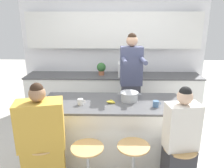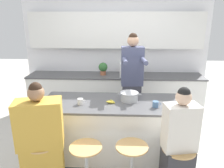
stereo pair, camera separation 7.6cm
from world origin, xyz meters
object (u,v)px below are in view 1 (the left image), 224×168
(fruit_bowl, at_px, (175,106))
(coffee_cup_far, at_px, (156,104))
(bar_stool_rightmost, at_px, (178,167))
(banana_bunch, at_px, (111,102))
(cooking_pot, at_px, (129,96))
(person_cooking, at_px, (131,86))
(kitchen_island, at_px, (112,129))
(person_seated_near, at_px, (180,148))
(bar_stool_leftmost, at_px, (44,163))
(bar_stool_center_left, at_px, (88,166))
(person_wrapped_blanket, at_px, (42,144))
(microwave, at_px, (130,69))
(bar_stool_center_right, at_px, (133,165))
(potted_plant, at_px, (101,68))
(coffee_cup_near, at_px, (81,102))

(fruit_bowl, relative_size, coffee_cup_far, 1.81)
(bar_stool_rightmost, xyz_separation_m, banana_bunch, (-0.84, 0.68, 0.57))
(fruit_bowl, bearing_deg, bar_stool_rightmost, -94.45)
(cooking_pot, distance_m, fruit_bowl, 0.66)
(person_cooking, distance_m, banana_bunch, 0.83)
(bar_stool_rightmost, height_order, person_cooking, person_cooking)
(kitchen_island, bearing_deg, cooking_pot, 14.60)
(person_seated_near, bearing_deg, bar_stool_leftmost, 168.94)
(kitchen_island, relative_size, person_seated_near, 1.49)
(person_seated_near, bearing_deg, bar_stool_center_left, 170.58)
(person_wrapped_blanket, bearing_deg, cooking_pot, 23.94)
(microwave, bearing_deg, kitchen_island, -102.80)
(bar_stool_rightmost, distance_m, banana_bunch, 1.22)
(fruit_bowl, bearing_deg, bar_stool_center_left, -155.05)
(coffee_cup_far, bearing_deg, bar_stool_center_right, -122.41)
(bar_stool_center_left, height_order, cooking_pot, cooking_pot)
(person_seated_near, bearing_deg, banana_bunch, 130.73)
(bar_stool_center_left, relative_size, coffee_cup_far, 5.49)
(bar_stool_rightmost, bearing_deg, person_wrapped_blanket, -179.89)
(person_cooking, bearing_deg, bar_stool_center_left, -116.03)
(bar_stool_rightmost, relative_size, banana_bunch, 4.16)
(kitchen_island, distance_m, potted_plant, 1.69)
(cooking_pot, bearing_deg, bar_stool_center_right, -88.71)
(kitchen_island, height_order, bar_stool_center_right, kitchen_island)
(bar_stool_leftmost, xyz_separation_m, fruit_bowl, (1.69, 0.49, 0.58))
(person_seated_near, distance_m, cooking_pot, 1.03)
(banana_bunch, height_order, microwave, microwave)
(bar_stool_rightmost, relative_size, coffee_cup_far, 5.49)
(bar_stool_leftmost, distance_m, bar_stool_center_left, 0.55)
(bar_stool_center_left, distance_m, bar_stool_center_right, 0.55)
(bar_stool_center_left, height_order, person_cooking, person_cooking)
(fruit_bowl, bearing_deg, bar_stool_leftmost, -163.91)
(bar_stool_leftmost, height_order, person_cooking, person_cooking)
(bar_stool_center_left, distance_m, bar_stool_rightmost, 1.10)
(bar_stool_rightmost, distance_m, coffee_cup_near, 1.53)
(coffee_cup_far, bearing_deg, person_seated_near, -70.40)
(bar_stool_leftmost, bearing_deg, person_seated_near, -1.21)
(microwave, bearing_deg, bar_stool_center_left, -105.38)
(microwave, bearing_deg, person_cooking, -91.73)
(person_cooking, height_order, microwave, person_cooking)
(bar_stool_center_left, xyz_separation_m, person_wrapped_blanket, (-0.53, 0.01, 0.30))
(fruit_bowl, bearing_deg, cooking_pot, 155.87)
(person_wrapped_blanket, bearing_deg, bar_stool_center_right, -10.93)
(bar_stool_center_left, bearing_deg, potted_plant, 89.64)
(kitchen_island, height_order, person_cooking, person_cooking)
(coffee_cup_near, bearing_deg, person_wrapped_blanket, -120.47)
(bar_stool_rightmost, xyz_separation_m, microwave, (-0.48, 2.24, 0.69))
(banana_bunch, bearing_deg, bar_stool_rightmost, -38.93)
(microwave, bearing_deg, coffee_cup_far, -80.95)
(bar_stool_leftmost, xyz_separation_m, coffee_cup_near, (0.38, 0.59, 0.59))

